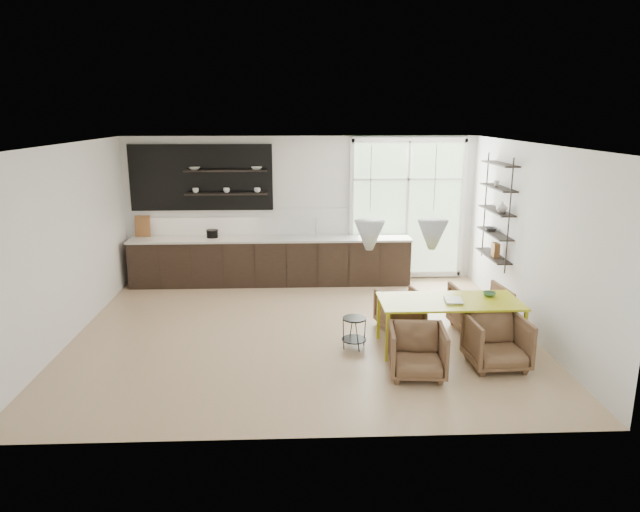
# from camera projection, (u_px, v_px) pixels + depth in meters

# --- Properties ---
(room) EXTENTS (7.02, 6.01, 2.91)m
(room) POSITION_uv_depth(u_px,v_px,m) (336.00, 227.00, 9.65)
(room) COLOR tan
(room) RESTS_ON ground
(kitchen_run) EXTENTS (5.54, 0.69, 2.75)m
(kitchen_run) POSITION_uv_depth(u_px,v_px,m) (266.00, 254.00, 11.36)
(kitchen_run) COLOR black
(kitchen_run) RESTS_ON ground
(right_shelving) EXTENTS (0.26, 1.22, 1.90)m
(right_shelving) POSITION_uv_depth(u_px,v_px,m) (497.00, 214.00, 9.79)
(right_shelving) COLOR black
(right_shelving) RESTS_ON ground
(dining_table) EXTENTS (2.01, 0.92, 0.73)m
(dining_table) POSITION_uv_depth(u_px,v_px,m) (450.00, 304.00, 8.16)
(dining_table) COLOR gold
(dining_table) RESTS_ON ground
(armchair_back_left) EXTENTS (0.80, 0.81, 0.61)m
(armchair_back_left) POSITION_uv_depth(u_px,v_px,m) (400.00, 310.00, 9.04)
(armchair_back_left) COLOR brown
(armchair_back_left) RESTS_ON ground
(armchair_back_right) EXTENTS (0.86, 0.88, 0.73)m
(armchair_back_right) POSITION_uv_depth(u_px,v_px,m) (479.00, 308.00, 8.91)
(armchair_back_right) COLOR brown
(armchair_back_right) RESTS_ON ground
(armchair_front_left) EXTENTS (0.77, 0.79, 0.67)m
(armchair_front_left) POSITION_uv_depth(u_px,v_px,m) (417.00, 352.00, 7.38)
(armchair_front_left) COLOR brown
(armchair_front_left) RESTS_ON ground
(armchair_front_right) EXTENTS (0.79, 0.81, 0.70)m
(armchair_front_right) POSITION_uv_depth(u_px,v_px,m) (497.00, 342.00, 7.64)
(armchair_front_right) COLOR brown
(armchair_front_right) RESTS_ON ground
(wire_stool) EXTENTS (0.37, 0.37, 0.46)m
(wire_stool) POSITION_uv_depth(u_px,v_px,m) (354.00, 328.00, 8.27)
(wire_stool) COLOR black
(wire_stool) RESTS_ON ground
(table_book) EXTENTS (0.27, 0.35, 0.03)m
(table_book) POSITION_uv_depth(u_px,v_px,m) (445.00, 300.00, 8.11)
(table_book) COLOR white
(table_book) RESTS_ON dining_table
(table_bowl) EXTENTS (0.22, 0.22, 0.06)m
(table_bowl) POSITION_uv_depth(u_px,v_px,m) (489.00, 294.00, 8.34)
(table_bowl) COLOR #42774B
(table_bowl) RESTS_ON dining_table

